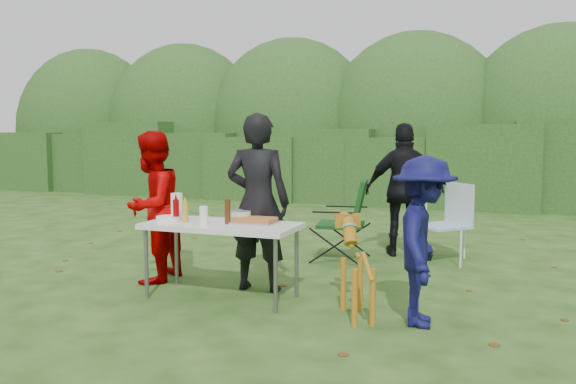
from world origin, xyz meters
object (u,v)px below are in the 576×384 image
(camping_chair, at_px, (341,220))
(ketchup_bottle, at_px, (176,211))
(person_red_jacket, at_px, (152,207))
(mustard_bottle, at_px, (185,213))
(child, at_px, (423,241))
(dog, at_px, (358,271))
(beer_bottle, at_px, (228,212))
(person_black_puffy, at_px, (405,190))
(person_cook, at_px, (258,202))
(folding_table, at_px, (221,229))
(lawn_chair, at_px, (443,222))
(paper_towel_roll, at_px, (177,206))

(camping_chair, height_order, ketchup_bottle, camping_chair)
(person_red_jacket, xyz_separation_m, mustard_bottle, (0.66, -0.42, 0.02))
(child, height_order, camping_chair, child)
(dog, xyz_separation_m, beer_bottle, (-1.33, 0.15, 0.44))
(person_black_puffy, bearing_deg, beer_bottle, 46.78)
(person_cook, bearing_deg, camping_chair, -109.55)
(folding_table, xyz_separation_m, lawn_chair, (1.84, 2.43, -0.19))
(person_cook, bearing_deg, folding_table, 56.02)
(dog, distance_m, mustard_bottle, 1.80)
(person_cook, relative_size, camping_chair, 1.75)
(ketchup_bottle, height_order, paper_towel_roll, paper_towel_roll)
(mustard_bottle, bearing_deg, person_black_puffy, 58.46)
(person_black_puffy, distance_m, child, 2.85)
(lawn_chair, bearing_deg, paper_towel_roll, -0.74)
(person_cook, xyz_separation_m, person_red_jacket, (-1.22, -0.07, -0.09))
(person_red_jacket, relative_size, dog, 1.83)
(folding_table, bearing_deg, dog, -6.88)
(camping_chair, bearing_deg, child, 112.21)
(person_cook, distance_m, lawn_chair, 2.63)
(person_cook, bearing_deg, ketchup_bottle, 28.35)
(paper_towel_roll, bearing_deg, dog, -8.39)
(folding_table, xyz_separation_m, paper_towel_roll, (-0.57, 0.12, 0.18))
(mustard_bottle, distance_m, paper_towel_roll, 0.31)
(beer_bottle, bearing_deg, ketchup_bottle, -175.67)
(person_black_puffy, xyz_separation_m, mustard_bottle, (-1.67, -2.72, -0.03))
(paper_towel_roll, bearing_deg, mustard_bottle, -44.05)
(folding_table, bearing_deg, mustard_bottle, -164.84)
(person_red_jacket, bearing_deg, folding_table, 69.45)
(child, bearing_deg, camping_chair, 25.69)
(person_red_jacket, bearing_deg, person_cook, 90.96)
(person_black_puffy, bearing_deg, dog, 73.66)
(child, distance_m, dog, 0.63)
(person_cook, height_order, person_red_jacket, person_cook)
(person_black_puffy, bearing_deg, person_red_jacket, 26.72)
(folding_table, bearing_deg, child, -4.27)
(ketchup_bottle, relative_size, beer_bottle, 0.92)
(camping_chair, relative_size, lawn_chair, 1.05)
(child, xyz_separation_m, lawn_chair, (-0.12, 2.57, -0.22))
(folding_table, bearing_deg, person_black_puffy, 63.23)
(camping_chair, bearing_deg, person_cook, 66.97)
(lawn_chair, bearing_deg, ketchup_bottle, 2.63)
(person_black_puffy, bearing_deg, lawn_chair, 140.42)
(lawn_chair, xyz_separation_m, mustard_bottle, (-2.19, -2.52, 0.35))
(dog, height_order, camping_chair, camping_chair)
(dog, bearing_deg, person_cook, 36.83)
(mustard_bottle, bearing_deg, person_red_jacket, 147.31)
(folding_table, distance_m, beer_bottle, 0.19)
(mustard_bottle, bearing_deg, person_cook, 41.30)
(person_cook, xyz_separation_m, lawn_chair, (1.62, 2.03, -0.42))
(dog, height_order, lawn_chair, lawn_chair)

